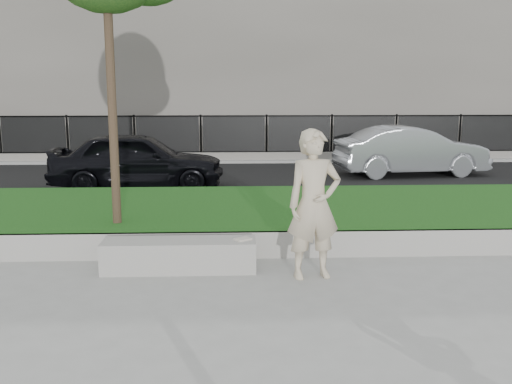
{
  "coord_description": "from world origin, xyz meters",
  "views": [
    {
      "loc": [
        0.41,
        -7.12,
        2.5
      ],
      "look_at": [
        0.77,
        1.2,
        0.97
      ],
      "focal_mm": 40.0,
      "sensor_mm": 36.0,
      "label": 1
    }
  ],
  "objects_px": {
    "stone_bench": "(179,255)",
    "man": "(314,205)",
    "car_dark": "(137,160)",
    "car_silver": "(411,151)",
    "book": "(243,239)"
  },
  "relations": [
    {
      "from": "stone_bench",
      "to": "man",
      "type": "bearing_deg",
      "value": -11.16
    },
    {
      "from": "man",
      "to": "car_dark",
      "type": "bearing_deg",
      "value": 106.29
    },
    {
      "from": "stone_bench",
      "to": "car_silver",
      "type": "bearing_deg",
      "value": 54.83
    },
    {
      "from": "book",
      "to": "car_dark",
      "type": "bearing_deg",
      "value": 76.92
    },
    {
      "from": "book",
      "to": "car_silver",
      "type": "relative_size",
      "value": 0.05
    },
    {
      "from": "stone_bench",
      "to": "car_dark",
      "type": "xyz_separation_m",
      "value": [
        -1.57,
        6.33,
        0.54
      ]
    },
    {
      "from": "man",
      "to": "car_dark",
      "type": "distance_m",
      "value": 7.49
    },
    {
      "from": "man",
      "to": "car_silver",
      "type": "relative_size",
      "value": 0.47
    },
    {
      "from": "stone_bench",
      "to": "book",
      "type": "height_order",
      "value": "book"
    },
    {
      "from": "man",
      "to": "car_dark",
      "type": "relative_size",
      "value": 0.47
    },
    {
      "from": "car_dark",
      "to": "book",
      "type": "bearing_deg",
      "value": -160.5
    },
    {
      "from": "car_silver",
      "to": "stone_bench",
      "type": "bearing_deg",
      "value": 138.22
    },
    {
      "from": "stone_bench",
      "to": "car_dark",
      "type": "height_order",
      "value": "car_dark"
    },
    {
      "from": "stone_bench",
      "to": "man",
      "type": "xyz_separation_m",
      "value": [
        1.81,
        -0.36,
        0.77
      ]
    },
    {
      "from": "book",
      "to": "stone_bench",
      "type": "bearing_deg",
      "value": 144.7
    }
  ]
}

